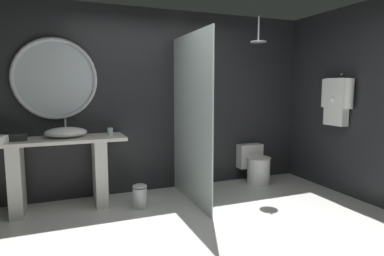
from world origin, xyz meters
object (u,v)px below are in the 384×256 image
object	(u,v)px
round_wall_mirror	(55,79)
rain_shower_head	(258,40)
tumbler_cup	(110,131)
hanging_bathrobe	(337,99)
toilet	(255,165)
tissue_box	(18,137)
waste_bin	(140,196)
vessel_sink	(66,132)

from	to	relation	value
round_wall_mirror	rain_shower_head	bearing A→B (deg)	-9.87
tumbler_cup	round_wall_mirror	bearing A→B (deg)	160.16
round_wall_mirror	hanging_bathrobe	xyz separation A→B (m)	(3.63, -1.04, -0.27)
tumbler_cup	toilet	distance (m)	2.33
tumbler_cup	hanging_bathrobe	world-z (taller)	hanging_bathrobe
tissue_box	waste_bin	xyz separation A→B (m)	(1.34, -0.32, -0.77)
round_wall_mirror	hanging_bathrobe	distance (m)	3.79
round_wall_mirror	toilet	size ratio (longest dim) A/B	1.76
round_wall_mirror	hanging_bathrobe	size ratio (longest dim) A/B	1.42
tumbler_cup	toilet	bearing A→B (deg)	0.37
tumbler_cup	round_wall_mirror	world-z (taller)	round_wall_mirror
vessel_sink	toilet	distance (m)	2.85
vessel_sink	round_wall_mirror	bearing A→B (deg)	112.12
vessel_sink	tumbler_cup	xyz separation A→B (m)	(0.54, 0.00, -0.02)
tissue_box	toilet	xyz separation A→B (m)	(3.29, 0.09, -0.64)
rain_shower_head	waste_bin	world-z (taller)	rain_shower_head
waste_bin	vessel_sink	bearing A→B (deg)	154.36
rain_shower_head	hanging_bathrobe	bearing A→B (deg)	-31.64
rain_shower_head	hanging_bathrobe	distance (m)	1.37
tumbler_cup	toilet	world-z (taller)	tumbler_cup
tumbler_cup	rain_shower_head	world-z (taller)	rain_shower_head
tissue_box	rain_shower_head	bearing A→B (deg)	-3.05
hanging_bathrobe	waste_bin	xyz separation A→B (m)	(-2.71, 0.42, -1.19)
tumbler_cup	rain_shower_head	xyz separation A→B (m)	(2.07, -0.24, 1.24)
tumbler_cup	round_wall_mirror	size ratio (longest dim) A/B	0.09
tumbler_cup	tissue_box	bearing A→B (deg)	-175.94
tumbler_cup	tissue_box	size ratio (longest dim) A/B	0.53
toilet	round_wall_mirror	bearing A→B (deg)	175.74
hanging_bathrobe	waste_bin	size ratio (longest dim) A/B	2.37
round_wall_mirror	vessel_sink	bearing A→B (deg)	-67.88
tissue_box	rain_shower_head	xyz separation A→B (m)	(3.13, -0.17, 1.25)
tissue_box	tumbler_cup	bearing A→B (deg)	4.06
toilet	waste_bin	bearing A→B (deg)	-168.01
rain_shower_head	toilet	xyz separation A→B (m)	(0.16, 0.26, -1.89)
toilet	waste_bin	xyz separation A→B (m)	(-1.95, -0.41, -0.13)
rain_shower_head	hanging_bathrobe	world-z (taller)	rain_shower_head
rain_shower_head	hanging_bathrobe	xyz separation A→B (m)	(0.93, -0.57, -0.83)
round_wall_mirror	toilet	xyz separation A→B (m)	(2.86, -0.21, -1.33)
tissue_box	vessel_sink	bearing A→B (deg)	7.88
vessel_sink	rain_shower_head	size ratio (longest dim) A/B	1.37
vessel_sink	tissue_box	size ratio (longest dim) A/B	2.80
waste_bin	rain_shower_head	bearing A→B (deg)	5.03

